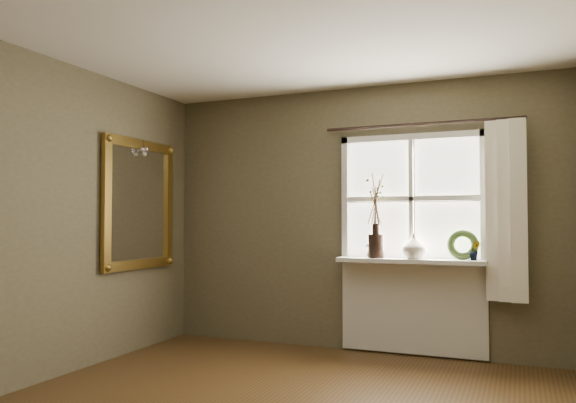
# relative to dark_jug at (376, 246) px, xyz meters

# --- Properties ---
(ceiling) EXTENTS (4.50, 4.50, 0.00)m
(ceiling) POSITION_rel_dark_jug_xyz_m (-0.23, -2.12, 1.57)
(ceiling) COLOR silver
(ceiling) RESTS_ON ground
(wall_back) EXTENTS (4.00, 0.10, 2.60)m
(wall_back) POSITION_rel_dark_jug_xyz_m (-0.23, 0.18, 0.27)
(wall_back) COLOR brown
(wall_back) RESTS_ON ground
(wall_left) EXTENTS (0.10, 4.50, 2.60)m
(wall_left) POSITION_rel_dark_jug_xyz_m (-2.28, -2.12, 0.27)
(wall_left) COLOR brown
(wall_left) RESTS_ON ground
(window_frame) EXTENTS (1.36, 0.06, 1.24)m
(window_frame) POSITION_rel_dark_jug_xyz_m (0.32, 0.11, 0.45)
(window_frame) COLOR silver
(window_frame) RESTS_ON wall_back
(window_sill) EXTENTS (1.36, 0.26, 0.04)m
(window_sill) POSITION_rel_dark_jug_xyz_m (0.32, 0.00, -0.13)
(window_sill) COLOR silver
(window_sill) RESTS_ON wall_back
(window_apron) EXTENTS (1.36, 0.04, 0.88)m
(window_apron) POSITION_rel_dark_jug_xyz_m (0.32, 0.11, -0.57)
(window_apron) COLOR silver
(window_apron) RESTS_ON ground
(dark_jug) EXTENTS (0.20, 0.20, 0.23)m
(dark_jug) POSITION_rel_dark_jug_xyz_m (0.00, 0.00, 0.00)
(dark_jug) COLOR black
(dark_jug) RESTS_ON window_sill
(cream_vase) EXTENTS (0.24, 0.24, 0.23)m
(cream_vase) POSITION_rel_dark_jug_xyz_m (0.36, 0.00, 0.00)
(cream_vase) COLOR silver
(cream_vase) RESTS_ON window_sill
(wreath) EXTENTS (0.28, 0.13, 0.29)m
(wreath) POSITION_rel_dark_jug_xyz_m (0.79, 0.04, -0.01)
(wreath) COLOR #2E441E
(wreath) RESTS_ON window_sill
(potted_plant_left) EXTENTS (0.09, 0.08, 0.15)m
(potted_plant_left) POSITION_rel_dark_jug_xyz_m (-0.07, 0.00, -0.04)
(potted_plant_left) COLOR #2E441E
(potted_plant_left) RESTS_ON window_sill
(potted_plant_right) EXTENTS (0.11, 0.09, 0.18)m
(potted_plant_right) POSITION_rel_dark_jug_xyz_m (0.90, 0.00, -0.03)
(potted_plant_right) COLOR #2E441E
(potted_plant_right) RESTS_ON window_sill
(curtain) EXTENTS (0.36, 0.12, 1.59)m
(curtain) POSITION_rel_dark_jug_xyz_m (1.16, 0.01, 0.33)
(curtain) COLOR #EDE5CD
(curtain) RESTS_ON wall_back
(curtain_rod) EXTENTS (1.84, 0.03, 0.03)m
(curtain_rod) POSITION_rel_dark_jug_xyz_m (0.42, 0.05, 1.15)
(curtain_rod) COLOR black
(curtain_rod) RESTS_ON wall_back
(gilt_mirror) EXTENTS (0.10, 1.06, 1.27)m
(gilt_mirror) POSITION_rel_dark_jug_xyz_m (-2.19, -0.72, 0.41)
(gilt_mirror) COLOR white
(gilt_mirror) RESTS_ON wall_left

